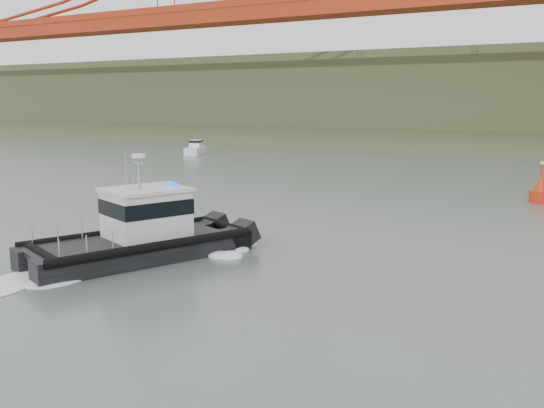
# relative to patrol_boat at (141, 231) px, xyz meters

# --- Properties ---
(ground) EXTENTS (400.00, 400.00, 0.00)m
(ground) POSITION_rel_patrol_boat_xyz_m (5.64, -4.92, -1.32)
(ground) COLOR #495651
(ground) RESTS_ON ground
(headlands) EXTENTS (500.00, 105.36, 27.12)m
(headlands) POSITION_rel_patrol_boat_xyz_m (5.64, 120.58, 5.73)
(headlands) COLOR #404D2C
(headlands) RESTS_ON ground
(patrol_boat) EXTENTS (7.73, 11.51, 5.25)m
(patrol_boat) POSITION_rel_patrol_boat_xyz_m (0.00, 0.00, 0.00)
(patrol_boat) COLOR black
(patrol_boat) RESTS_ON ground
(motorboat) EXTENTS (3.90, 6.02, 3.15)m
(motorboat) POSITION_rel_patrol_boat_xyz_m (-32.90, 49.17, -0.53)
(motorboat) COLOR white
(motorboat) RESTS_ON ground
(nav_buoy) EXTENTS (1.59, 1.59, 3.31)m
(nav_buoy) POSITION_rel_patrol_boat_xyz_m (15.22, 27.26, -0.45)
(nav_buoy) COLOR red
(nav_buoy) RESTS_ON ground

